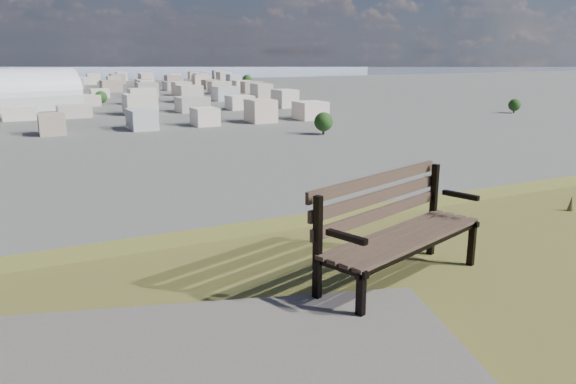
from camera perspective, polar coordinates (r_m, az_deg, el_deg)
park_bench at (r=4.42m, az=10.78°, el=-3.24°), size 1.68×1.01×0.84m
arena at (r=293.30m, az=-26.41°, el=8.56°), size 63.58×37.81×25.10m
city_blocks at (r=396.04m, az=-26.31°, el=9.29°), size 395.00×361.00×7.00m
bay_water at (r=901.30m, az=-26.77°, el=10.91°), size 2400.00×700.00×0.12m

